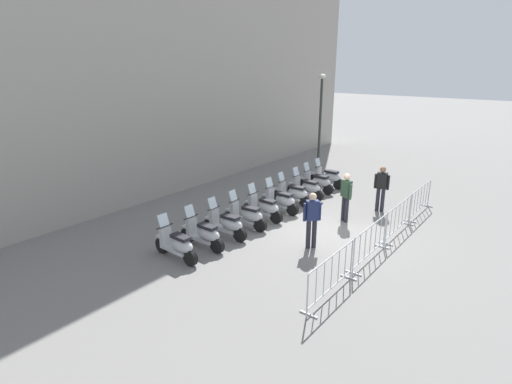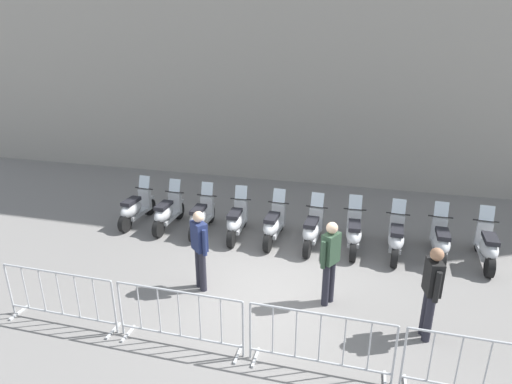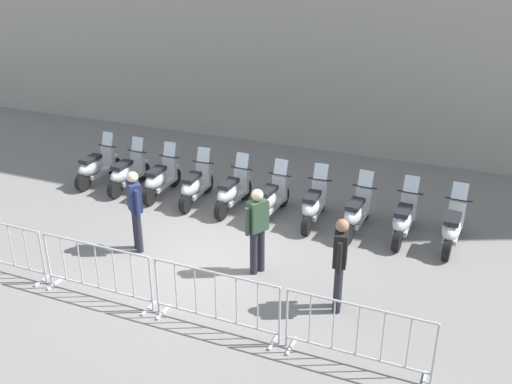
# 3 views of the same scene
# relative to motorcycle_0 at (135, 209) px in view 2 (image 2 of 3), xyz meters

# --- Properties ---
(ground_plane) EXTENTS (120.00, 120.00, 0.00)m
(ground_plane) POSITION_rel_motorcycle_0_xyz_m (4.49, -2.36, -0.45)
(ground_plane) COLOR slate
(motorcycle_0) EXTENTS (0.56, 1.72, 1.24)m
(motorcycle_0) POSITION_rel_motorcycle_0_xyz_m (0.00, 0.00, 0.00)
(motorcycle_0) COLOR black
(motorcycle_0) RESTS_ON ground
(motorcycle_1) EXTENTS (0.56, 1.72, 1.24)m
(motorcycle_1) POSITION_rel_motorcycle_0_xyz_m (0.99, -0.04, 0.00)
(motorcycle_1) COLOR black
(motorcycle_1) RESTS_ON ground
(motorcycle_2) EXTENTS (0.56, 1.72, 1.24)m
(motorcycle_2) POSITION_rel_motorcycle_0_xyz_m (1.98, -0.04, 0.00)
(motorcycle_2) COLOR black
(motorcycle_2) RESTS_ON ground
(motorcycle_3) EXTENTS (0.56, 1.73, 1.24)m
(motorcycle_3) POSITION_rel_motorcycle_0_xyz_m (2.97, -0.05, 0.00)
(motorcycle_3) COLOR black
(motorcycle_3) RESTS_ON ground
(motorcycle_4) EXTENTS (0.56, 1.72, 1.24)m
(motorcycle_4) POSITION_rel_motorcycle_0_xyz_m (3.95, -0.03, 0.00)
(motorcycle_4) COLOR black
(motorcycle_4) RESTS_ON ground
(motorcycle_5) EXTENTS (0.56, 1.72, 1.24)m
(motorcycle_5) POSITION_rel_motorcycle_0_xyz_m (4.94, -0.06, 0.00)
(motorcycle_5) COLOR black
(motorcycle_5) RESTS_ON ground
(motorcycle_6) EXTENTS (0.56, 1.73, 1.24)m
(motorcycle_6) POSITION_rel_motorcycle_0_xyz_m (5.93, 0.05, 0.00)
(motorcycle_6) COLOR black
(motorcycle_6) RESTS_ON ground
(motorcycle_7) EXTENTS (0.56, 1.72, 1.24)m
(motorcycle_7) POSITION_rel_motorcycle_0_xyz_m (6.91, 0.04, 0.00)
(motorcycle_7) COLOR black
(motorcycle_7) RESTS_ON ground
(motorcycle_8) EXTENTS (0.56, 1.72, 1.24)m
(motorcycle_8) POSITION_rel_motorcycle_0_xyz_m (7.90, 0.13, 0.00)
(motorcycle_8) COLOR black
(motorcycle_8) RESTS_ON ground
(motorcycle_9) EXTENTS (0.56, 1.72, 1.24)m
(motorcycle_9) POSITION_rel_motorcycle_0_xyz_m (8.89, 0.15, 0.00)
(motorcycle_9) COLOR black
(motorcycle_9) RESTS_ON ground
(barrier_segment_0) EXTENTS (2.24, 0.48, 1.07)m
(barrier_segment_0) POSITION_rel_motorcycle_0_xyz_m (1.04, -4.27, 0.07)
(barrier_segment_0) COLOR #B2B5B7
(barrier_segment_0) RESTS_ON ground
(barrier_segment_1) EXTENTS (2.24, 0.48, 1.07)m
(barrier_segment_1) POSITION_rel_motorcycle_0_xyz_m (3.36, -4.23, 0.07)
(barrier_segment_1) COLOR #B2B5B7
(barrier_segment_1) RESTS_ON ground
(barrier_segment_2) EXTENTS (2.24, 0.48, 1.07)m
(barrier_segment_2) POSITION_rel_motorcycle_0_xyz_m (5.68, -4.19, 0.07)
(barrier_segment_2) COLOR #B2B5B7
(barrier_segment_2) RESTS_ON ground
(barrier_segment_3) EXTENTS (2.24, 0.48, 1.07)m
(barrier_segment_3) POSITION_rel_motorcycle_0_xyz_m (8.01, -4.15, 0.07)
(barrier_segment_3) COLOR #B2B5B7
(barrier_segment_3) RESTS_ON ground
(officer_near_row_end) EXTENTS (0.29, 0.54, 1.73)m
(officer_near_row_end) POSITION_rel_motorcycle_0_xyz_m (7.35, -2.89, 0.53)
(officer_near_row_end) COLOR #23232D
(officer_near_row_end) RESTS_ON ground
(officer_mid_plaza) EXTENTS (0.44, 0.40, 1.73)m
(officer_mid_plaza) POSITION_rel_motorcycle_0_xyz_m (3.02, -2.53, 0.53)
(officer_mid_plaza) COLOR #23232D
(officer_mid_plaza) RESTS_ON ground
(officer_by_barriers) EXTENTS (0.36, 0.50, 1.73)m
(officer_by_barriers) POSITION_rel_motorcycle_0_xyz_m (5.60, -2.33, 0.53)
(officer_by_barriers) COLOR #23232D
(officer_by_barriers) RESTS_ON ground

